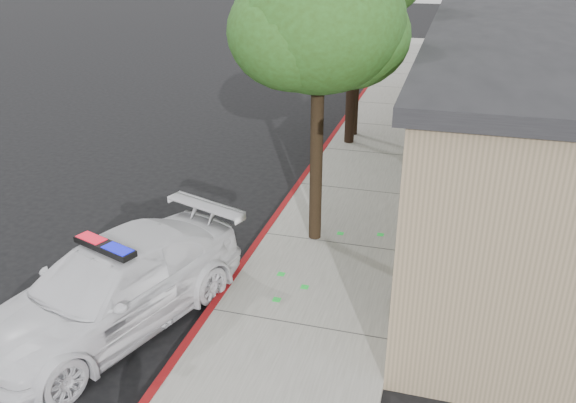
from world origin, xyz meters
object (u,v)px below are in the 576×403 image
at_px(police_car, 111,288).
at_px(street_tree_near, 320,27).
at_px(street_tree_far, 360,18).
at_px(clapboard_building, 567,100).

distance_m(police_car, street_tree_near, 5.97).
bearing_deg(street_tree_far, police_car, -100.58).
bearing_deg(clapboard_building, street_tree_far, 164.31).
xyz_separation_m(police_car, street_tree_near, (2.58, 3.82, 3.80)).
distance_m(clapboard_building, street_tree_near, 8.40).
relative_size(street_tree_near, street_tree_far, 1.19).
height_order(clapboard_building, street_tree_far, street_tree_far).
height_order(clapboard_building, police_car, clapboard_building).
bearing_deg(police_car, street_tree_near, 75.19).
bearing_deg(clapboard_building, street_tree_near, -133.13).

